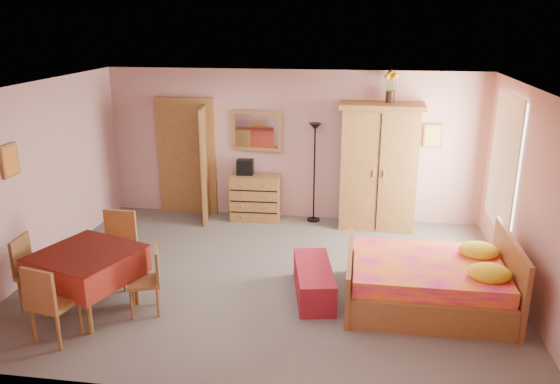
% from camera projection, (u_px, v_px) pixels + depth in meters
% --- Properties ---
extents(floor, '(6.50, 6.50, 0.00)m').
position_uv_depth(floor, '(270.00, 278.00, 7.51)').
color(floor, '#6A635D').
rests_on(floor, ground).
extents(ceiling, '(6.50, 6.50, 0.00)m').
position_uv_depth(ceiling, '(268.00, 87.00, 6.72)').
color(ceiling, brown).
rests_on(ceiling, wall_back).
extents(wall_back, '(6.50, 0.10, 2.60)m').
position_uv_depth(wall_back, '(292.00, 146.00, 9.48)').
color(wall_back, tan).
rests_on(wall_back, floor).
extents(wall_front, '(6.50, 0.10, 2.60)m').
position_uv_depth(wall_front, '(223.00, 271.00, 4.76)').
color(wall_front, tan).
rests_on(wall_front, floor).
extents(wall_left, '(0.10, 5.00, 2.60)m').
position_uv_depth(wall_left, '(38.00, 178.00, 7.56)').
color(wall_left, tan).
rests_on(wall_left, floor).
extents(wall_right, '(0.10, 5.00, 2.60)m').
position_uv_depth(wall_right, '(531.00, 199.00, 6.67)').
color(wall_right, tan).
rests_on(wall_right, floor).
extents(doorway, '(1.06, 0.12, 2.15)m').
position_uv_depth(doorway, '(187.00, 158.00, 9.79)').
color(doorway, '#9E6B35').
rests_on(doorway, floor).
extents(window, '(0.08, 1.40, 1.95)m').
position_uv_depth(window, '(505.00, 163.00, 7.77)').
color(window, white).
rests_on(window, wall_right).
extents(picture_left, '(0.04, 0.32, 0.42)m').
position_uv_depth(picture_left, '(10.00, 160.00, 6.87)').
color(picture_left, orange).
rests_on(picture_left, wall_left).
extents(picture_back, '(0.30, 0.04, 0.40)m').
position_uv_depth(picture_back, '(433.00, 136.00, 9.05)').
color(picture_back, '#D8BF59').
rests_on(picture_back, wall_back).
extents(chest_of_drawers, '(0.87, 0.46, 0.80)m').
position_uv_depth(chest_of_drawers, '(256.00, 198.00, 9.59)').
color(chest_of_drawers, olive).
rests_on(chest_of_drawers, floor).
extents(wall_mirror, '(0.89, 0.12, 0.70)m').
position_uv_depth(wall_mirror, '(257.00, 131.00, 9.44)').
color(wall_mirror, silver).
rests_on(wall_mirror, wall_back).
extents(stereo, '(0.30, 0.23, 0.26)m').
position_uv_depth(stereo, '(245.00, 167.00, 9.50)').
color(stereo, black).
rests_on(stereo, chest_of_drawers).
extents(floor_lamp, '(0.28, 0.28, 1.74)m').
position_uv_depth(floor_lamp, '(314.00, 173.00, 9.38)').
color(floor_lamp, black).
rests_on(floor_lamp, floor).
extents(wardrobe, '(1.37, 0.74, 2.11)m').
position_uv_depth(wardrobe, '(379.00, 167.00, 9.06)').
color(wardrobe, '#A47037').
rests_on(wardrobe, floor).
extents(sunflower_vase, '(0.21, 0.21, 0.51)m').
position_uv_depth(sunflower_vase, '(391.00, 86.00, 8.73)').
color(sunflower_vase, yellow).
rests_on(sunflower_vase, wardrobe).
extents(bed, '(2.00, 1.58, 0.92)m').
position_uv_depth(bed, '(427.00, 270.00, 6.70)').
color(bed, '#E31678').
rests_on(bed, floor).
extents(bench, '(0.65, 1.26, 0.40)m').
position_uv_depth(bench, '(314.00, 281.00, 6.98)').
color(bench, maroon).
rests_on(bench, floor).
extents(dining_table, '(1.35, 1.35, 0.78)m').
position_uv_depth(dining_table, '(89.00, 281.00, 6.56)').
color(dining_table, maroon).
rests_on(dining_table, floor).
extents(chair_south, '(0.51, 0.51, 0.93)m').
position_uv_depth(chair_south, '(55.00, 302.00, 5.94)').
color(chair_south, '#9D6335').
rests_on(chair_south, floor).
extents(chair_north, '(0.45, 0.45, 0.98)m').
position_uv_depth(chair_north, '(115.00, 250.00, 7.19)').
color(chair_north, olive).
rests_on(chair_north, floor).
extents(chair_west, '(0.44, 0.44, 0.91)m').
position_uv_depth(chair_west, '(38.00, 272.00, 6.66)').
color(chair_west, olive).
rests_on(chair_west, floor).
extents(chair_east, '(0.48, 0.48, 0.82)m').
position_uv_depth(chair_east, '(144.00, 281.00, 6.52)').
color(chair_east, '#995F33').
rests_on(chair_east, floor).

